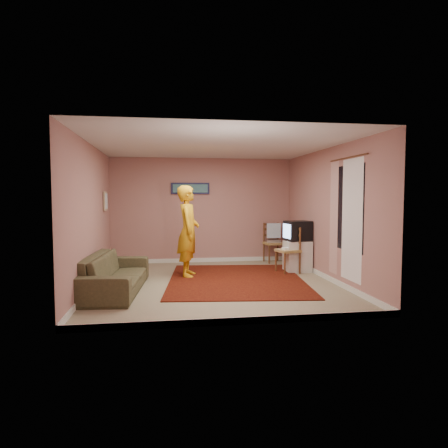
{
  "coord_description": "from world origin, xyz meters",
  "views": [
    {
      "loc": [
        -0.94,
        -7.45,
        1.66
      ],
      "look_at": [
        0.27,
        0.6,
        1.09
      ],
      "focal_mm": 32.0,
      "sensor_mm": 36.0,
      "label": 1
    }
  ],
  "objects": [
    {
      "name": "area_rug",
      "position": [
        0.45,
        0.23,
        0.01
      ],
      "size": [
        2.94,
        3.52,
        0.02
      ],
      "primitive_type": "cube",
      "rotation": [
        0.0,
        0.0,
        -0.11
      ],
      "color": "black",
      "rests_on": "ground"
    },
    {
      "name": "person",
      "position": [
        -0.46,
        0.74,
        0.94
      ],
      "size": [
        0.54,
        0.74,
        1.88
      ],
      "primitive_type": "imported",
      "rotation": [
        0.0,
        0.0,
        1.43
      ],
      "color": "gold",
      "rests_on": "ground"
    },
    {
      "name": "dvd_player",
      "position": [
        1.77,
        2.2,
        0.53
      ],
      "size": [
        0.39,
        0.31,
        0.06
      ],
      "primitive_type": "cube",
      "rotation": [
        0.0,
        0.0,
        -0.2
      ],
      "color": "#B0B0B5",
      "rests_on": "chair_a"
    },
    {
      "name": "window",
      "position": [
        2.24,
        -0.9,
        1.45
      ],
      "size": [
        0.01,
        1.1,
        1.5
      ],
      "primitive_type": "cube",
      "color": "black",
      "rests_on": "wall_right"
    },
    {
      "name": "baseboard_right",
      "position": [
        2.24,
        0.0,
        0.05
      ],
      "size": [
        0.02,
        5.0,
        0.1
      ],
      "primitive_type": "cube",
      "color": "silver",
      "rests_on": "ground"
    },
    {
      "name": "baseboard_front",
      "position": [
        0.0,
        -2.49,
        0.05
      ],
      "size": [
        4.5,
        0.02,
        0.1
      ],
      "primitive_type": "cube",
      "color": "silver",
      "rests_on": "ground"
    },
    {
      "name": "sofa",
      "position": [
        -1.8,
        -0.42,
        0.33
      ],
      "size": [
        1.07,
        2.31,
        0.66
      ],
      "primitive_type": "imported",
      "rotation": [
        0.0,
        0.0,
        1.48
      ],
      "color": "brown",
      "rests_on": "ground"
    },
    {
      "name": "crt_tv",
      "position": [
        1.94,
        0.93,
        0.9
      ],
      "size": [
        0.57,
        0.52,
        0.44
      ],
      "rotation": [
        0.0,
        0.0,
        0.13
      ],
      "color": "black",
      "rests_on": "tv_cabinet"
    },
    {
      "name": "picture_left",
      "position": [
        -2.22,
        1.6,
        1.55
      ],
      "size": [
        0.04,
        0.38,
        0.42
      ],
      "color": "tan",
      "rests_on": "wall_left"
    },
    {
      "name": "wall_front",
      "position": [
        0.0,
        -2.5,
        1.3
      ],
      "size": [
        4.5,
        0.02,
        2.6
      ],
      "primitive_type": "cube",
      "color": "#A46E6C",
      "rests_on": "ground"
    },
    {
      "name": "wall_back",
      "position": [
        0.0,
        2.5,
        1.3
      ],
      "size": [
        4.5,
        0.02,
        2.6
      ],
      "primitive_type": "cube",
      "color": "#A46E6C",
      "rests_on": "ground"
    },
    {
      "name": "curtain_sheer",
      "position": [
        2.23,
        -1.05,
        1.25
      ],
      "size": [
        0.01,
        0.75,
        2.1
      ],
      "primitive_type": "cube",
      "color": "white",
      "rests_on": "wall_right"
    },
    {
      "name": "ground",
      "position": [
        0.0,
        0.0,
        0.0
      ],
      "size": [
        5.0,
        5.0,
        0.0
      ],
      "primitive_type": "plane",
      "color": "gray",
      "rests_on": "ground"
    },
    {
      "name": "baseboard_back",
      "position": [
        0.0,
        2.49,
        0.05
      ],
      "size": [
        4.5,
        0.02,
        0.1
      ],
      "primitive_type": "cube",
      "color": "silver",
      "rests_on": "ground"
    },
    {
      "name": "curtain_floral",
      "position": [
        2.21,
        -0.35,
        1.25
      ],
      "size": [
        0.01,
        0.35,
        2.1
      ],
      "primitive_type": "cube",
      "color": "beige",
      "rests_on": "wall_right"
    },
    {
      "name": "curtain_rod",
      "position": [
        2.2,
        -0.9,
        2.32
      ],
      "size": [
        0.02,
        1.4,
        0.02
      ],
      "primitive_type": "cylinder",
      "rotation": [
        1.57,
        0.0,
        0.0
      ],
      "color": "brown",
      "rests_on": "wall_right"
    },
    {
      "name": "ceiling",
      "position": [
        0.0,
        0.0,
        2.6
      ],
      "size": [
        4.5,
        5.0,
        0.02
      ],
      "primitive_type": "cube",
      "color": "silver",
      "rests_on": "wall_back"
    },
    {
      "name": "blue_throw",
      "position": [
        1.77,
        2.2,
        0.8
      ],
      "size": [
        0.35,
        0.04,
        0.37
      ],
      "primitive_type": "cube",
      "color": "#90BDEB",
      "rests_on": "chair_a"
    },
    {
      "name": "picture_back",
      "position": [
        -0.3,
        2.47,
        1.85
      ],
      "size": [
        0.95,
        0.04,
        0.28
      ],
      "color": "#15163B",
      "rests_on": "wall_back"
    },
    {
      "name": "wall_right",
      "position": [
        2.25,
        0.0,
        1.3
      ],
      "size": [
        0.02,
        5.0,
        2.6
      ],
      "primitive_type": "cube",
      "color": "#A46E6C",
      "rests_on": "ground"
    },
    {
      "name": "wall_left",
      "position": [
        -2.25,
        0.0,
        1.3
      ],
      "size": [
        0.02,
        5.0,
        2.6
      ],
      "primitive_type": "cube",
      "color": "#A46E6C",
      "rests_on": "ground"
    },
    {
      "name": "tv_cabinet",
      "position": [
        1.95,
        0.93,
        0.34
      ],
      "size": [
        0.53,
        0.48,
        0.68
      ],
      "primitive_type": "cube",
      "color": "silver",
      "rests_on": "ground"
    },
    {
      "name": "game_console",
      "position": [
        1.69,
        0.8,
        0.53
      ],
      "size": [
        0.25,
        0.2,
        0.04
      ],
      "primitive_type": "cube",
      "rotation": [
        0.0,
        0.0,
        0.22
      ],
      "color": "white",
      "rests_on": "chair_b"
    },
    {
      "name": "chair_b",
      "position": [
        1.69,
        0.8,
        0.61
      ],
      "size": [
        0.52,
        0.53,
        0.54
      ],
      "rotation": [
        0.0,
        0.0,
        -1.35
      ],
      "color": "#A98152",
      "rests_on": "ground"
    },
    {
      "name": "chair_a",
      "position": [
        1.77,
        2.2,
        0.6
      ],
      "size": [
        0.5,
        0.48,
        0.54
      ],
      "rotation": [
        0.0,
        0.0,
        0.13
      ],
      "color": "#A98152",
      "rests_on": "ground"
    },
    {
      "name": "baseboard_left",
      "position": [
        -2.24,
        0.0,
        0.05
      ],
      "size": [
        0.02,
        5.0,
        0.1
      ],
      "primitive_type": "cube",
      "color": "silver",
      "rests_on": "ground"
    }
  ]
}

